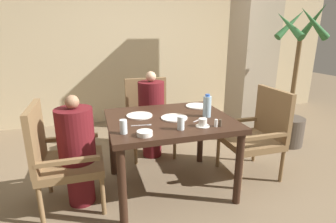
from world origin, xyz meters
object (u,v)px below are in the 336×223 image
object	(u,v)px
chair_far_side	(149,115)
glass_tall_mid	(123,127)
diner_in_left_chair	(77,150)
glass_tall_near	(181,123)
plate_main_left	(197,106)
chair_left_side	(59,155)
plate_main_right	(139,116)
chair_right_side	(258,131)
diner_in_far_chair	(152,114)
plate_dessert_center	(174,118)
potted_palm	(290,108)
water_bottle	(207,106)
teacup_with_saucer	(203,123)
bowl_small	(145,133)

from	to	relation	value
chair_far_side	glass_tall_mid	bearing A→B (deg)	-111.42
diner_in_left_chair	glass_tall_mid	size ratio (longest dim) A/B	8.91
glass_tall_near	glass_tall_mid	distance (m)	0.47
plate_main_left	glass_tall_mid	bearing A→B (deg)	-146.65
chair_left_side	plate_main_right	size ratio (longest dim) A/B	3.80
chair_right_side	glass_tall_mid	distance (m)	1.54
diner_in_far_chair	chair_right_side	distance (m)	1.27
chair_right_side	glass_tall_near	world-z (taller)	chair_right_side
plate_main_left	plate_dessert_center	bearing A→B (deg)	-138.76
chair_left_side	glass_tall_mid	bearing A→B (deg)	-27.43
chair_left_side	plate_dessert_center	world-z (taller)	chair_left_side
potted_palm	water_bottle	xyz separation A→B (m)	(-1.56, -0.63, 0.32)
plate_main_left	potted_palm	bearing A→B (deg)	10.20
diner_in_left_chair	chair_far_side	xyz separation A→B (m)	(0.86, 0.92, -0.03)
potted_palm	teacup_with_saucer	world-z (taller)	potted_palm
glass_tall_near	plate_main_left	bearing A→B (deg)	56.71
plate_main_left	plate_dessert_center	xyz separation A→B (m)	(-0.37, -0.33, 0.00)
teacup_with_saucer	diner_in_left_chair	bearing A→B (deg)	163.85
chair_left_side	glass_tall_near	distance (m)	1.11
plate_dessert_center	diner_in_far_chair	bearing A→B (deg)	92.84
potted_palm	teacup_with_saucer	distance (m)	1.94
diner_in_left_chair	glass_tall_near	distance (m)	0.96
plate_main_left	bowl_small	distance (m)	0.99
diner_in_far_chair	water_bottle	distance (m)	0.95
diner_in_far_chair	plate_main_left	world-z (taller)	diner_in_far_chair
chair_far_side	plate_main_right	bearing A→B (deg)	-108.65
chair_right_side	teacup_with_saucer	distance (m)	0.91
diner_in_left_chair	chair_right_side	world-z (taller)	diner_in_left_chair
plate_main_left	glass_tall_mid	xyz separation A→B (m)	(-0.88, -0.58, 0.05)
diner_in_far_chair	glass_tall_mid	xyz separation A→B (m)	(-0.47, -1.05, 0.25)
chair_far_side	plate_main_right	distance (m)	0.87
diner_in_far_chair	bowl_small	size ratio (longest dim) A/B	8.61
diner_in_far_chair	chair_right_side	bearing A→B (deg)	-37.20
diner_in_far_chair	potted_palm	distance (m)	1.93
diner_in_left_chair	diner_in_far_chair	world-z (taller)	diner_in_far_chair
potted_palm	plate_main_right	bearing A→B (deg)	-168.73
plate_main_right	glass_tall_mid	size ratio (longest dim) A/B	2.18
potted_palm	glass_tall_mid	xyz separation A→B (m)	(-2.39, -0.85, 0.27)
potted_palm	glass_tall_mid	world-z (taller)	potted_palm
diner_in_far_chair	teacup_with_saucer	world-z (taller)	diner_in_far_chair
chair_left_side	diner_in_left_chair	size ratio (longest dim) A/B	0.93
chair_far_side	teacup_with_saucer	distance (m)	1.28
chair_far_side	diner_in_far_chair	distance (m)	0.16
water_bottle	glass_tall_near	size ratio (longest dim) A/B	1.92
chair_left_side	water_bottle	xyz separation A→B (m)	(1.37, -0.06, 0.35)
diner_in_left_chair	plate_dessert_center	world-z (taller)	diner_in_left_chair
plate_dessert_center	teacup_with_saucer	distance (m)	0.33
chair_right_side	water_bottle	world-z (taller)	water_bottle
glass_tall_near	plate_dessert_center	bearing A→B (deg)	82.60
diner_in_far_chair	teacup_with_saucer	xyz separation A→B (m)	(0.21, -1.08, 0.22)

